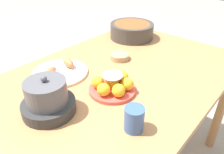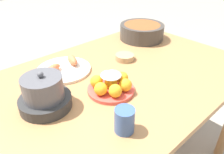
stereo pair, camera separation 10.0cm
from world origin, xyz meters
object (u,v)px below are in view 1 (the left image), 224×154
object	(u,v)px
seafood_platter	(60,71)
cup_near	(134,119)
cake_plate	(113,84)
sauce_bowl	(119,56)
serving_bowl	(132,30)
dining_table	(112,93)
warming_pot	(48,99)

from	to	relation	value
seafood_platter	cup_near	xyz separation A→B (m)	(-0.07, -0.52, 0.03)
cake_plate	sauce_bowl	bearing A→B (deg)	33.95
serving_bowl	seafood_platter	xyz separation A→B (m)	(-0.65, -0.02, -0.04)
dining_table	seafood_platter	bearing A→B (deg)	121.35
seafood_platter	warming_pot	xyz separation A→B (m)	(-0.21, -0.21, 0.05)
serving_bowl	warming_pot	xyz separation A→B (m)	(-0.86, -0.23, 0.01)
warming_pot	seafood_platter	bearing A→B (deg)	44.38
seafood_platter	warming_pot	distance (m)	0.30
seafood_platter	warming_pot	world-z (taller)	warming_pot
dining_table	cake_plate	size ratio (longest dim) A/B	6.96
serving_bowl	warming_pot	world-z (taller)	warming_pot
serving_bowl	seafood_platter	size ratio (longest dim) A/B	1.07
dining_table	cake_plate	xyz separation A→B (m)	(-0.08, -0.08, 0.13)
seafood_platter	sauce_bowl	bearing A→B (deg)	-21.10
serving_bowl	sauce_bowl	xyz separation A→B (m)	(-0.32, -0.15, -0.04)
serving_bowl	cake_plate	bearing A→B (deg)	-150.66
dining_table	seafood_platter	xyz separation A→B (m)	(-0.14, 0.23, 0.11)
sauce_bowl	cake_plate	bearing A→B (deg)	-146.05
cake_plate	cup_near	size ratio (longest dim) A/B	2.25
cake_plate	sauce_bowl	world-z (taller)	cake_plate
sauce_bowl	seafood_platter	size ratio (longest dim) A/B	0.38
sauce_bowl	cup_near	distance (m)	0.56
dining_table	warming_pot	size ratio (longest dim) A/B	7.03
seafood_platter	cup_near	world-z (taller)	cup_near
serving_bowl	seafood_platter	bearing A→B (deg)	-178.03
cake_plate	warming_pot	distance (m)	0.29
cup_near	warming_pot	xyz separation A→B (m)	(-0.14, 0.31, 0.01)
seafood_platter	warming_pot	bearing A→B (deg)	-135.62
serving_bowl	warming_pot	distance (m)	0.89
cake_plate	seafood_platter	distance (m)	0.32
dining_table	cake_plate	world-z (taller)	cake_plate
sauce_bowl	cup_near	bearing A→B (deg)	-135.56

